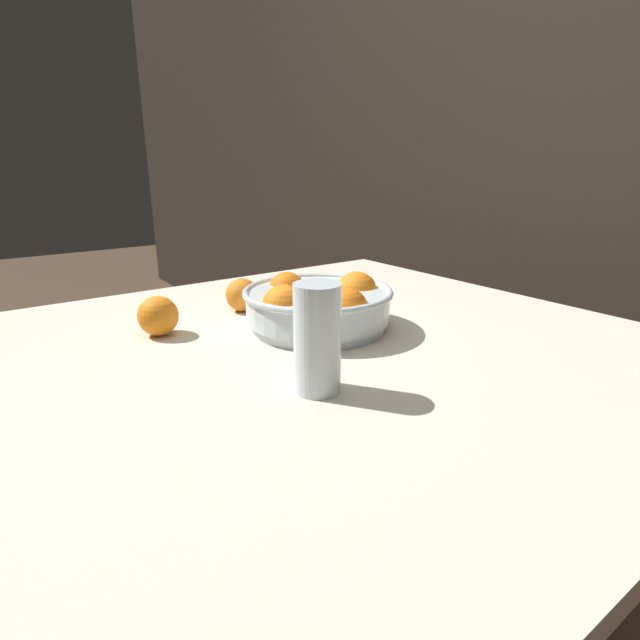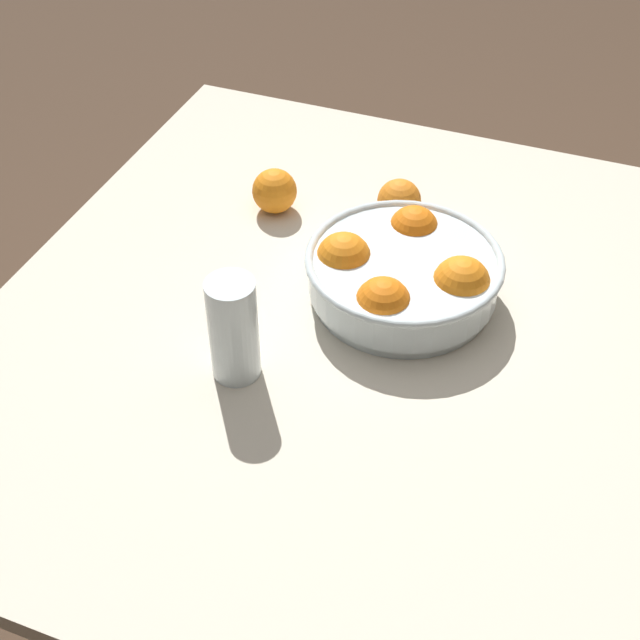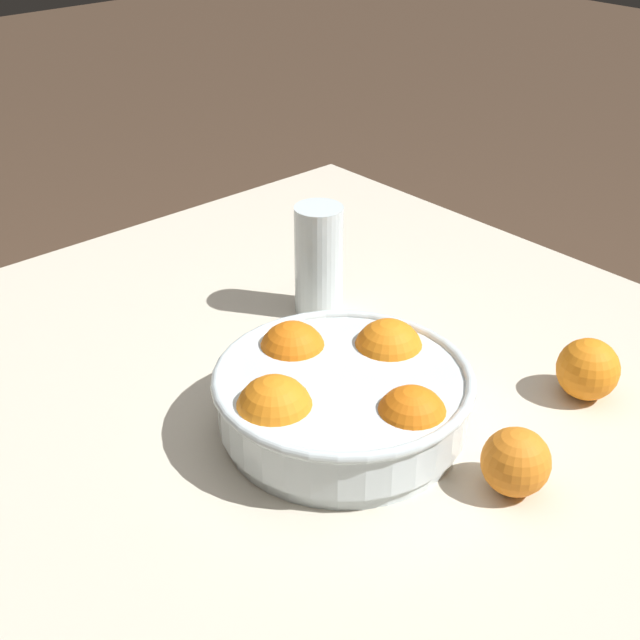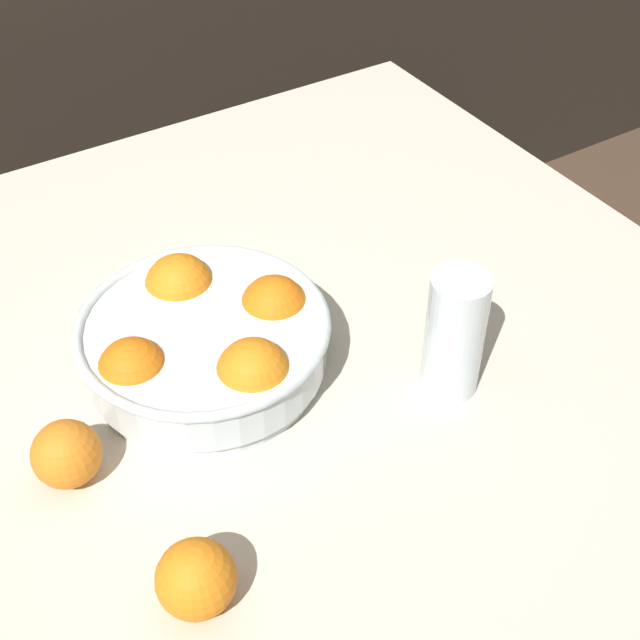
{
  "view_description": "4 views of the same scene",
  "coord_description": "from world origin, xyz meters",
  "px_view_note": "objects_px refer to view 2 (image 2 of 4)",
  "views": [
    {
      "loc": [
        0.65,
        -0.52,
        1.06
      ],
      "look_at": [
        0.04,
        -0.07,
        0.82
      ],
      "focal_mm": 28.0,
      "sensor_mm": 36.0,
      "label": 1
    },
    {
      "loc": [
        0.88,
        0.25,
        1.61
      ],
      "look_at": [
        0.06,
        -0.06,
        0.81
      ],
      "focal_mm": 50.0,
      "sensor_mm": 36.0,
      "label": 2
    },
    {
      "loc": [
        -0.65,
        0.55,
        1.36
      ],
      "look_at": [
        0.05,
        -0.06,
        0.82
      ],
      "focal_mm": 50.0,
      "sensor_mm": 36.0,
      "label": 3
    },
    {
      "loc": [
        -0.35,
        -0.66,
        1.48
      ],
      "look_at": [
        0.05,
        -0.03,
        0.81
      ],
      "focal_mm": 50.0,
      "sensor_mm": 36.0,
      "label": 4
    }
  ],
  "objects_px": {
    "orange_loose_near_bowl": "(399,201)",
    "orange_loose_front": "(275,191)",
    "juice_glass": "(234,333)",
    "fruit_bowl": "(403,274)"
  },
  "relations": [
    {
      "from": "orange_loose_near_bowl",
      "to": "orange_loose_front",
      "type": "bearing_deg",
      "value": -76.36
    },
    {
      "from": "orange_loose_front",
      "to": "juice_glass",
      "type": "bearing_deg",
      "value": 15.19
    },
    {
      "from": "fruit_bowl",
      "to": "orange_loose_front",
      "type": "bearing_deg",
      "value": -118.38
    },
    {
      "from": "fruit_bowl",
      "to": "orange_loose_near_bowl",
      "type": "bearing_deg",
      "value": -161.5
    },
    {
      "from": "juice_glass",
      "to": "orange_loose_near_bowl",
      "type": "distance_m",
      "value": 0.42
    },
    {
      "from": "fruit_bowl",
      "to": "juice_glass",
      "type": "distance_m",
      "value": 0.27
    },
    {
      "from": "orange_loose_front",
      "to": "orange_loose_near_bowl",
      "type": "bearing_deg",
      "value": 103.64
    },
    {
      "from": "fruit_bowl",
      "to": "orange_loose_near_bowl",
      "type": "xyz_separation_m",
      "value": [
        -0.19,
        -0.06,
        -0.01
      ]
    },
    {
      "from": "orange_loose_front",
      "to": "fruit_bowl",
      "type": "bearing_deg",
      "value": 61.62
    },
    {
      "from": "orange_loose_near_bowl",
      "to": "fruit_bowl",
      "type": "bearing_deg",
      "value": 18.5
    }
  ]
}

